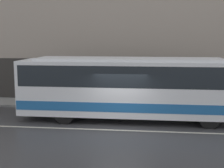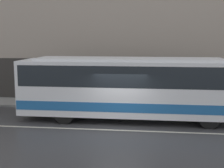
% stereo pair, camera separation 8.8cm
% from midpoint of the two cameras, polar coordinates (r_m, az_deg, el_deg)
% --- Properties ---
extents(ground_plane, '(60.00, 60.00, 0.00)m').
position_cam_midpoint_polar(ground_plane, '(14.32, 1.12, -8.46)').
color(ground_plane, '#38383A').
extents(sidewalk, '(60.00, 2.29, 0.12)m').
position_cam_midpoint_polar(sidewalk, '(19.26, 2.61, -3.82)').
color(sidewalk, gray).
rests_on(sidewalk, ground_plane).
extents(building_facade, '(60.00, 0.35, 12.99)m').
position_cam_midpoint_polar(building_facade, '(20.21, 3.00, 14.50)').
color(building_facade, gray).
rests_on(building_facade, ground_plane).
extents(lane_stripe, '(54.00, 0.14, 0.01)m').
position_cam_midpoint_polar(lane_stripe, '(14.32, 1.12, -8.44)').
color(lane_stripe, beige).
rests_on(lane_stripe, ground_plane).
extents(transit_bus, '(10.89, 2.60, 3.16)m').
position_cam_midpoint_polar(transit_bus, '(15.78, 2.87, -0.22)').
color(transit_bus, silver).
rests_on(transit_bus, ground_plane).
extents(pedestrian_waiting, '(0.36, 0.36, 1.58)m').
position_cam_midpoint_polar(pedestrian_waiting, '(19.76, 6.98, -1.23)').
color(pedestrian_waiting, '#333338').
rests_on(pedestrian_waiting, sidewalk).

